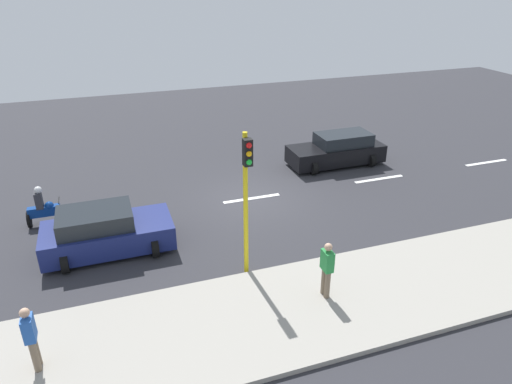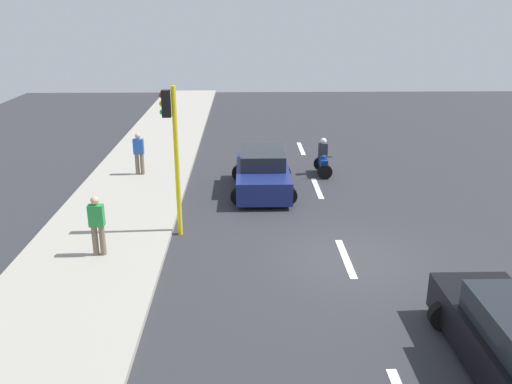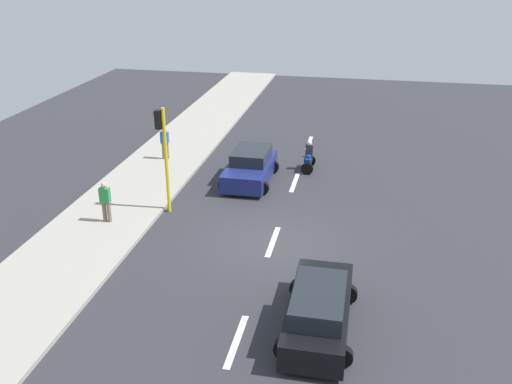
# 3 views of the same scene
# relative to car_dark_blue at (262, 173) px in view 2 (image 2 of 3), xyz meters

# --- Properties ---
(ground_plane) EXTENTS (40.00, 60.00, 0.10)m
(ground_plane) POSITION_rel_car_dark_blue_xyz_m (-2.11, 5.75, -0.76)
(ground_plane) COLOR #2D2D33
(sidewalk) EXTENTS (4.00, 60.00, 0.15)m
(sidewalk) POSITION_rel_car_dark_blue_xyz_m (4.89, 5.75, -0.64)
(sidewalk) COLOR #9E998E
(sidewalk) RESTS_ON ground
(lane_stripe_far_north) EXTENTS (0.20, 2.40, 0.01)m
(lane_stripe_far_north) POSITION_rel_car_dark_blue_xyz_m (-2.11, -6.25, -0.71)
(lane_stripe_far_north) COLOR white
(lane_stripe_far_north) RESTS_ON ground
(lane_stripe_north) EXTENTS (0.20, 2.40, 0.01)m
(lane_stripe_north) POSITION_rel_car_dark_blue_xyz_m (-2.11, -0.25, -0.71)
(lane_stripe_north) COLOR white
(lane_stripe_north) RESTS_ON ground
(lane_stripe_mid) EXTENTS (0.20, 2.40, 0.01)m
(lane_stripe_mid) POSITION_rel_car_dark_blue_xyz_m (-2.11, 5.75, -0.71)
(lane_stripe_mid) COLOR white
(lane_stripe_mid) RESTS_ON ground
(car_dark_blue) EXTENTS (2.34, 4.14, 1.52)m
(car_dark_blue) POSITION_rel_car_dark_blue_xyz_m (0.00, 0.00, 0.00)
(car_dark_blue) COLOR navy
(car_dark_blue) RESTS_ON ground
(motorcycle) EXTENTS (0.60, 1.30, 1.53)m
(motorcycle) POSITION_rel_car_dark_blue_xyz_m (-2.55, -2.01, -0.07)
(motorcycle) COLOR black
(motorcycle) RESTS_ON ground
(pedestrian_near_signal) EXTENTS (0.40, 0.24, 1.69)m
(pedestrian_near_signal) POSITION_rel_car_dark_blue_xyz_m (4.66, 5.65, 0.35)
(pedestrian_near_signal) COLOR #72604C
(pedestrian_near_signal) RESTS_ON sidewalk
(pedestrian_by_tree) EXTENTS (0.40, 0.24, 1.69)m
(pedestrian_by_tree) POSITION_rel_car_dark_blue_xyz_m (4.88, -1.78, 0.35)
(pedestrian_by_tree) COLOR #72604C
(pedestrian_by_tree) RESTS_ON sidewalk
(traffic_light_corner) EXTENTS (0.49, 0.24, 4.50)m
(traffic_light_corner) POSITION_rel_car_dark_blue_xyz_m (2.74, 3.98, 2.22)
(traffic_light_corner) COLOR yellow
(traffic_light_corner) RESTS_ON ground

